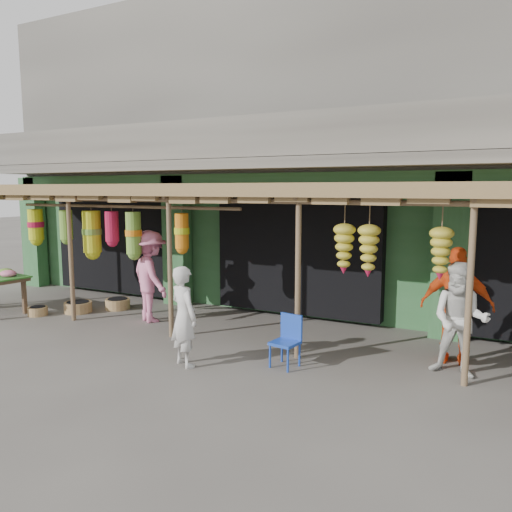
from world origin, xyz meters
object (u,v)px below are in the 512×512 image
at_px(person_right, 460,320).
at_px(person_shopper, 151,276).
at_px(person_vendor, 457,306).
at_px(blue_chair, 288,338).
at_px(person_front, 184,316).

distance_m(person_right, person_shopper, 5.91).
xyz_separation_m(person_right, person_vendor, (-0.10, 0.53, 0.08)).
height_order(blue_chair, person_right, person_right).
xyz_separation_m(blue_chair, person_front, (-1.41, -0.71, 0.33)).
height_order(person_right, person_vendor, person_vendor).
height_order(person_front, person_vendor, person_vendor).
bearing_deg(person_right, person_front, -155.39).
bearing_deg(person_vendor, blue_chair, 26.32).
bearing_deg(person_shopper, person_vendor, -149.72).
relative_size(blue_chair, person_vendor, 0.44).
bearing_deg(person_vendor, person_front, 25.06).
height_order(person_right, person_shopper, person_shopper).
bearing_deg(person_right, person_vendor, 103.75).
distance_m(person_front, person_right, 4.05).
bearing_deg(person_shopper, person_front, 167.84).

